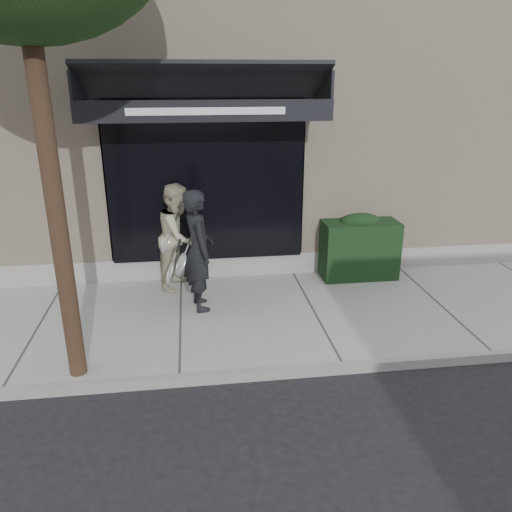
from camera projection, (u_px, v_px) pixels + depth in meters
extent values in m
plane|color=black|center=(313.00, 316.00, 7.63)|extent=(80.00, 80.00, 0.00)
cube|color=#A0A09A|center=(313.00, 313.00, 7.61)|extent=(20.00, 3.00, 0.12)
cube|color=gray|center=(343.00, 368.00, 6.17)|extent=(20.00, 0.10, 0.14)
cube|color=beige|center=(265.00, 109.00, 11.35)|extent=(14.00, 7.00, 5.50)
cube|color=gray|center=(291.00, 262.00, 9.13)|extent=(14.02, 0.42, 0.50)
cube|color=black|center=(206.00, 182.00, 8.28)|extent=(3.20, 0.30, 2.60)
cube|color=gray|center=(109.00, 183.00, 8.22)|extent=(0.08, 0.40, 2.60)
cube|color=gray|center=(299.00, 178.00, 8.62)|extent=(0.08, 0.40, 2.60)
cube|color=gray|center=(203.00, 98.00, 7.96)|extent=(3.36, 0.40, 0.12)
cube|color=black|center=(204.00, 81.00, 7.22)|extent=(3.60, 1.03, 0.55)
cube|color=black|center=(207.00, 111.00, 6.89)|extent=(3.60, 0.05, 0.30)
cube|color=white|center=(207.00, 111.00, 6.86)|extent=(2.20, 0.01, 0.10)
cube|color=black|center=(78.00, 87.00, 7.02)|extent=(0.04, 1.00, 0.45)
cube|color=black|center=(324.00, 86.00, 7.47)|extent=(0.04, 1.00, 0.45)
cube|color=black|center=(358.00, 249.00, 8.72)|extent=(1.30, 0.70, 1.00)
ellipsoid|color=black|center=(360.00, 221.00, 8.55)|extent=(0.71, 0.38, 0.27)
cylinder|color=black|center=(52.00, 185.00, 5.20)|extent=(0.20, 0.20, 4.80)
imported|color=black|center=(198.00, 250.00, 7.37)|extent=(0.56, 0.74, 1.84)
torus|color=silver|center=(181.00, 265.00, 7.04)|extent=(0.21, 0.33, 0.29)
cylinder|color=silver|center=(181.00, 265.00, 7.04)|extent=(0.18, 0.29, 0.25)
cylinder|color=silver|center=(181.00, 265.00, 7.04)|extent=(0.17, 0.06, 0.09)
cylinder|color=black|center=(181.00, 265.00, 7.04)|extent=(0.20, 0.08, 0.11)
torus|color=silver|center=(170.00, 273.00, 7.09)|extent=(0.16, 0.32, 0.29)
cylinder|color=silver|center=(170.00, 273.00, 7.09)|extent=(0.12, 0.28, 0.26)
cylinder|color=silver|center=(170.00, 273.00, 7.09)|extent=(0.18, 0.04, 0.08)
cylinder|color=black|center=(170.00, 273.00, 7.09)|extent=(0.20, 0.05, 0.10)
imported|color=#B5AF90|center=(179.00, 236.00, 8.16)|extent=(0.95, 1.04, 1.75)
torus|color=silver|center=(166.00, 243.00, 7.89)|extent=(0.23, 0.33, 0.28)
cylinder|color=silver|center=(166.00, 243.00, 7.89)|extent=(0.19, 0.29, 0.24)
cylinder|color=silver|center=(166.00, 243.00, 7.89)|extent=(0.17, 0.06, 0.10)
cylinder|color=black|center=(166.00, 243.00, 7.89)|extent=(0.20, 0.08, 0.12)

